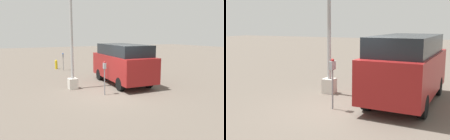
{
  "view_description": "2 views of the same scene",
  "coord_description": "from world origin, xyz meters",
  "views": [
    {
      "loc": [
        -8.8,
        4.59,
        2.75
      ],
      "look_at": [
        -0.57,
        0.4,
        1.24
      ],
      "focal_mm": 35.0,
      "sensor_mm": 36.0,
      "label": 1
    },
    {
      "loc": [
        -7.49,
        -3.07,
        2.6
      ],
      "look_at": [
        -0.29,
        0.16,
        1.28
      ],
      "focal_mm": 45.0,
      "sensor_mm": 36.0,
      "label": 2
    }
  ],
  "objects": [
    {
      "name": "parking_meter_far",
      "position": [
        7.79,
        0.36,
        0.99
      ],
      "size": [
        0.22,
        0.14,
        1.34
      ],
      "rotation": [
        0.0,
        0.0,
        -0.16
      ],
      "color": "gray",
      "rests_on": "ground"
    },
    {
      "name": "ground_plane",
      "position": [
        0.0,
        0.0,
        0.0
      ],
      "size": [
        80.0,
        80.0,
        0.0
      ],
      "primitive_type": "plane",
      "color": "#60564C"
    },
    {
      "name": "fire_hydrant",
      "position": [
        8.73,
        0.69,
        0.37
      ],
      "size": [
        0.2,
        0.2,
        0.74
      ],
      "color": "gold",
      "rests_on": "ground"
    },
    {
      "name": "lamp_post",
      "position": [
        1.78,
        1.44,
        1.58
      ],
      "size": [
        0.44,
        0.44,
        5.43
      ],
      "color": "beige",
      "rests_on": "ground"
    },
    {
      "name": "parked_van",
      "position": [
        1.69,
        -1.42,
        1.19
      ],
      "size": [
        4.7,
        2.11,
        2.21
      ],
      "rotation": [
        0.0,
        0.0,
        -0.06
      ],
      "color": "maroon",
      "rests_on": "ground"
    },
    {
      "name": "parking_meter_near",
      "position": [
        0.02,
        0.48,
        1.15
      ],
      "size": [
        0.22,
        0.14,
        1.56
      ],
      "rotation": [
        0.0,
        0.0,
        -0.16
      ],
      "color": "gray",
      "rests_on": "ground"
    }
  ]
}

